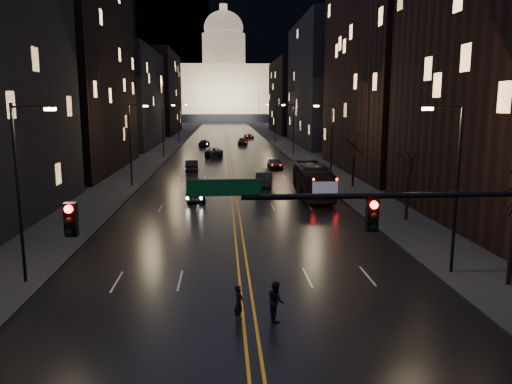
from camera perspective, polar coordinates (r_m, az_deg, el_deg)
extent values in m
cube|color=black|center=(144.87, -3.41, 6.50)|extent=(20.00, 320.00, 0.02)
cube|color=black|center=(145.44, -8.97, 6.44)|extent=(8.00, 320.00, 0.16)
cube|color=black|center=(145.64, 2.14, 6.56)|extent=(8.00, 320.00, 0.16)
cube|color=orange|center=(144.87, -3.41, 6.51)|extent=(0.62, 320.00, 0.01)
cube|color=black|center=(71.62, -20.58, 13.48)|extent=(12.00, 30.00, 28.00)
cube|color=black|center=(108.45, -14.66, 10.29)|extent=(12.00, 34.00, 20.00)
cube|color=black|center=(155.91, -11.37, 10.99)|extent=(12.00, 40.00, 24.00)
cube|color=black|center=(68.98, 15.65, 18.08)|extent=(12.00, 30.00, 38.00)
cube|color=black|center=(108.92, 8.05, 12.09)|extent=(12.00, 34.00, 26.00)
cube|color=black|center=(156.17, 4.38, 10.78)|extent=(12.00, 40.00, 22.00)
cube|color=black|center=(400.66, 2.22, 18.09)|extent=(520.00, 60.00, 130.00)
cube|color=black|center=(264.68, -3.62, 8.54)|extent=(90.00, 50.00, 4.00)
cube|color=#FCDA92|center=(264.69, -3.65, 11.57)|extent=(80.00, 36.00, 24.00)
cylinder|color=beige|center=(265.97, -3.70, 15.88)|extent=(22.00, 22.00, 16.00)
ellipsoid|color=beige|center=(267.32, -3.73, 18.22)|extent=(20.00, 20.00, 17.00)
cylinder|color=#FCDA92|center=(268.66, -3.75, 20.02)|extent=(4.00, 4.00, 6.00)
cylinder|color=black|center=(16.22, 19.98, -0.32)|extent=(12.00, 0.18, 0.18)
cube|color=black|center=(15.63, -20.38, -2.97)|extent=(0.35, 0.30, 1.00)
cube|color=black|center=(15.64, 13.11, -2.58)|extent=(0.35, 0.30, 1.00)
sphere|color=#FF0705|center=(15.39, -20.65, -1.84)|extent=(0.24, 0.24, 0.24)
sphere|color=#FF0705|center=(15.40, 13.36, -1.45)|extent=(0.24, 0.24, 0.24)
cube|color=#053F14|center=(14.80, -3.66, 0.50)|extent=(2.20, 0.06, 0.50)
cylinder|color=black|center=(27.73, 21.95, 0.09)|extent=(0.16, 0.16, 9.00)
cylinder|color=black|center=(26.99, 20.81, 9.09)|extent=(1.80, 0.10, 0.10)
cube|color=#FFD399|center=(26.63, 19.01, 8.98)|extent=(0.50, 0.25, 0.15)
cylinder|color=black|center=(26.91, -25.50, -0.45)|extent=(0.16, 0.16, 9.00)
cylinder|color=black|center=(26.21, -24.37, 8.85)|extent=(1.80, 0.10, 0.10)
cube|color=#FFD399|center=(25.92, -22.47, 8.75)|extent=(0.50, 0.25, 0.15)
cylinder|color=black|center=(56.08, 8.63, 5.39)|extent=(0.16, 0.16, 9.00)
cylinder|color=black|center=(55.71, 7.83, 9.81)|extent=(1.80, 0.10, 0.10)
cube|color=#FFD399|center=(55.54, 6.91, 9.73)|extent=(0.50, 0.25, 0.15)
cylinder|color=black|center=(55.67, -14.17, 5.17)|extent=(0.16, 0.16, 9.00)
cylinder|color=black|center=(55.34, -13.43, 9.63)|extent=(1.80, 0.10, 0.10)
cube|color=#FFD399|center=(55.20, -12.50, 9.57)|extent=(0.50, 0.25, 0.15)
cylinder|color=black|center=(85.56, 4.32, 7.05)|extent=(0.16, 0.16, 9.00)
cylinder|color=black|center=(85.32, 3.75, 9.94)|extent=(1.80, 0.10, 0.10)
cube|color=#FFD399|center=(85.21, 3.14, 9.88)|extent=(0.50, 0.25, 0.15)
cylinder|color=black|center=(85.29, -10.59, 6.90)|extent=(0.16, 0.16, 9.00)
cylinder|color=black|center=(85.08, -10.07, 9.81)|extent=(1.80, 0.10, 0.10)
cube|color=#FFD399|center=(84.99, -9.46, 9.76)|extent=(0.50, 0.25, 0.15)
cylinder|color=black|center=(115.31, 2.21, 7.84)|extent=(0.16, 0.16, 9.00)
cylinder|color=black|center=(115.13, 1.77, 9.98)|extent=(1.80, 0.10, 0.10)
cube|color=#FFD399|center=(115.05, 1.32, 9.93)|extent=(0.50, 0.25, 0.15)
cylinder|color=black|center=(115.11, -8.85, 7.73)|extent=(0.16, 0.16, 9.00)
cylinder|color=black|center=(114.95, -8.46, 9.88)|extent=(1.80, 0.10, 0.10)
cube|color=#FFD399|center=(114.88, -8.00, 9.84)|extent=(0.50, 0.25, 0.15)
cylinder|color=black|center=(27.55, 27.14, -6.23)|extent=(0.24, 0.24, 3.50)
cylinder|color=black|center=(39.84, 16.88, -0.79)|extent=(0.24, 0.24, 3.50)
cylinder|color=black|center=(54.90, 11.04, 2.34)|extent=(0.24, 0.24, 3.50)
imported|color=black|center=(48.84, 6.48, 1.30)|extent=(3.02, 11.34, 3.14)
imported|color=black|center=(46.56, -6.94, -0.20)|extent=(2.17, 4.39, 1.44)
imported|color=black|center=(67.13, -7.38, 2.99)|extent=(2.01, 4.91, 1.58)
imported|color=black|center=(85.52, -4.79, 4.57)|extent=(3.18, 6.12, 1.65)
imported|color=black|center=(106.83, -5.95, 5.58)|extent=(2.47, 5.08, 1.42)
imported|color=black|center=(53.51, 0.92, 1.33)|extent=(2.32, 5.18, 1.65)
imported|color=black|center=(69.56, 2.17, 3.28)|extent=(2.08, 4.49, 1.49)
imported|color=black|center=(110.20, -1.52, 5.79)|extent=(2.45, 5.33, 1.51)
imported|color=black|center=(130.35, -0.81, 6.39)|extent=(2.57, 4.62, 1.22)
imported|color=black|center=(21.24, -1.97, -12.59)|extent=(0.55, 0.66, 1.55)
imported|color=black|center=(21.31, 2.29, -12.31)|extent=(0.58, 0.88, 1.69)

